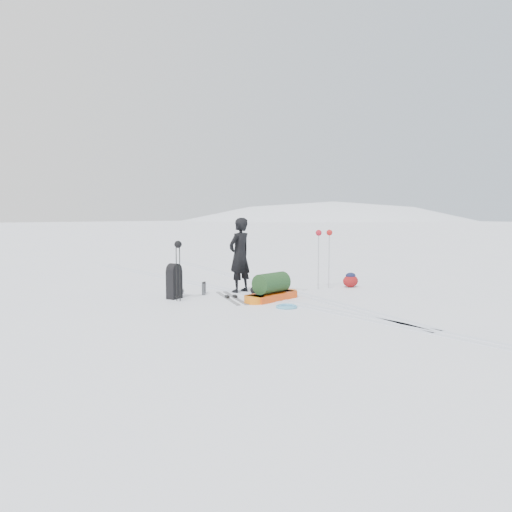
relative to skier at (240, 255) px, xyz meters
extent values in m
plane|color=white|center=(0.00, -0.50, -0.93)|extent=(200.00, 200.00, 0.00)
ellipsoid|color=white|center=(90.00, 89.50, -75.93)|extent=(256.00, 192.00, 160.00)
cube|color=silver|center=(-0.12, -0.50, -0.93)|extent=(1.40, 17.97, 0.01)
cube|color=silver|center=(0.12, -0.50, -0.93)|extent=(1.40, 17.97, 0.01)
cube|color=silver|center=(1.28, 1.50, -0.93)|extent=(2.09, 13.88, 0.01)
cube|color=silver|center=(1.52, 1.50, -0.93)|extent=(2.09, 13.88, 0.01)
imported|color=black|center=(0.00, 0.00, 0.00)|extent=(0.77, 0.61, 1.87)
cube|color=#CE400C|center=(-0.01, -1.33, -0.85)|extent=(1.35, 0.79, 0.16)
cylinder|color=#DD5A0D|center=(0.55, -1.21, -0.85)|extent=(0.55, 0.55, 0.16)
cylinder|color=orange|center=(-0.58, -1.46, -0.85)|extent=(0.55, 0.55, 0.16)
cylinder|color=#163317|center=(-0.01, -1.33, -0.54)|extent=(0.92, 0.64, 0.46)
cube|color=black|center=(-1.76, 0.09, -0.61)|extent=(0.39, 0.34, 0.65)
cylinder|color=black|center=(-1.76, 0.09, -0.27)|extent=(0.38, 0.33, 0.32)
cube|color=black|center=(-1.61, 0.17, -0.70)|extent=(0.13, 0.18, 0.28)
cylinder|color=slate|center=(-1.48, 0.51, -0.86)|extent=(0.49, 0.42, 0.14)
cylinder|color=black|center=(-1.85, -0.21, -0.30)|extent=(0.02, 0.02, 1.26)
cylinder|color=black|center=(-1.80, -0.28, -0.30)|extent=(0.02, 0.02, 1.26)
torus|color=black|center=(-1.85, -0.21, -0.83)|extent=(0.09, 0.09, 0.01)
torus|color=black|center=(-1.80, -0.28, -0.83)|extent=(0.09, 0.09, 0.01)
sphere|color=black|center=(-1.82, -0.25, 0.35)|extent=(0.17, 0.17, 0.17)
cylinder|color=#ACAFB3|center=(1.94, -0.77, -0.21)|extent=(0.03, 0.03, 1.45)
cylinder|color=#B2B5B9|center=(2.28, -0.82, -0.21)|extent=(0.03, 0.03, 1.45)
torus|color=silver|center=(1.94, -0.77, -0.82)|extent=(0.11, 0.11, 0.01)
torus|color=silver|center=(2.28, -0.82, -0.82)|extent=(0.11, 0.11, 0.01)
sphere|color=maroon|center=(1.94, -0.77, 0.54)|extent=(0.16, 0.16, 0.16)
sphere|color=maroon|center=(2.28, -0.82, 0.54)|extent=(0.16, 0.16, 0.16)
cube|color=gray|center=(-0.57, -0.66, -0.93)|extent=(0.64, 1.83, 0.02)
cube|color=#94989C|center=(-0.75, -0.60, -0.93)|extent=(0.64, 1.83, 0.02)
cube|color=black|center=(-0.57, -0.66, -0.89)|extent=(0.13, 0.20, 0.05)
cube|color=black|center=(-0.75, -0.60, -0.89)|extent=(0.13, 0.20, 0.05)
cube|color=silver|center=(1.16, 0.02, -0.93)|extent=(0.63, 1.63, 0.02)
cube|color=silver|center=(1.32, 0.08, -0.93)|extent=(0.63, 1.63, 0.02)
cube|color=black|center=(1.16, 0.02, -0.89)|extent=(0.12, 0.18, 0.05)
cube|color=black|center=(1.32, 0.08, -0.89)|extent=(0.12, 0.18, 0.05)
torus|color=#50A0C3|center=(-0.33, -2.28, -0.91)|extent=(0.60, 0.60, 0.05)
torus|color=#56A6D1|center=(-0.29, -2.25, -0.90)|extent=(0.47, 0.47, 0.04)
ellipsoid|color=maroon|center=(2.89, -1.01, -0.77)|extent=(0.54, 0.47, 0.33)
ellipsoid|color=#101632|center=(2.89, -1.01, -0.62)|extent=(0.35, 0.31, 0.16)
cylinder|color=#4F5255|center=(-0.95, 0.15, -0.79)|extent=(0.09, 0.09, 0.28)
cylinder|color=slate|center=(-0.82, 0.35, -0.80)|extent=(0.09, 0.09, 0.26)
cylinder|color=black|center=(-0.95, 0.15, -0.64)|extent=(0.08, 0.08, 0.03)
cylinder|color=black|center=(-0.82, 0.35, -0.66)|extent=(0.08, 0.08, 0.03)
ellipsoid|color=black|center=(0.13, -0.57, -0.82)|extent=(0.44, 0.38, 0.23)
camera|label=1|loc=(-6.83, -10.34, 1.06)|focal=35.00mm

